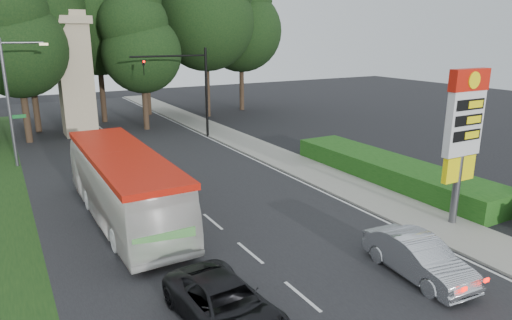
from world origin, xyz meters
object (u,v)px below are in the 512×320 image
transit_bus (124,187)px  sedan_silver (418,257)px  traffic_signal_mast (191,81)px  gas_station_pylon (464,127)px  monument (75,74)px  suv_charcoal (225,305)px  streetlight_signs (11,97)px

transit_bus → sedan_silver: size_ratio=2.63×
traffic_signal_mast → transit_bus: bearing=-122.2°
transit_bus → traffic_signal_mast: bearing=56.8°
gas_station_pylon → sedan_silver: (-4.91, -2.36, -3.73)m
gas_station_pylon → monument: monument is taller
sedan_silver → suv_charcoal: size_ratio=0.91×
transit_bus → sedan_silver: (7.61, -10.07, -0.88)m
transit_bus → sedan_silver: transit_bus is taller
gas_station_pylon → streetlight_signs: bearing=129.0°
transit_bus → suv_charcoal: (0.52, -9.32, -0.93)m
monument → sedan_silver: size_ratio=2.31×
streetlight_signs → sedan_silver: streetlight_signs is taller
streetlight_signs → transit_bus: 13.15m
traffic_signal_mast → streetlight_signs: (-12.67, -1.99, -0.23)m
sedan_silver → gas_station_pylon: bearing=30.3°
gas_station_pylon → traffic_signal_mast: traffic_signal_mast is taller
gas_station_pylon → transit_bus: gas_station_pylon is taller
gas_station_pylon → transit_bus: (-12.52, 7.71, -2.86)m
sedan_silver → monument: bearing=106.3°
gas_station_pylon → suv_charcoal: bearing=-172.4°
streetlight_signs → transit_bus: size_ratio=0.70×
transit_bus → suv_charcoal: 9.38m
traffic_signal_mast → suv_charcoal: (-8.48, -23.61, -4.01)m
streetlight_signs → transit_bus: streetlight_signs is taller
gas_station_pylon → streetlight_signs: streetlight_signs is taller
traffic_signal_mast → sedan_silver: size_ratio=1.66×
sedan_silver → suv_charcoal: bearing=178.6°
monument → streetlight_signs: bearing=-122.0°
monument → transit_bus: size_ratio=0.88×
transit_bus → gas_station_pylon: bearing=-32.6°
transit_bus → monument: bearing=85.3°
gas_station_pylon → monument: (-11.20, 28.01, 0.66)m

